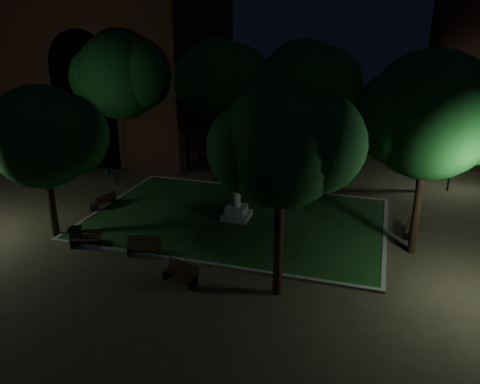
% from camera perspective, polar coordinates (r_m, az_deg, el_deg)
% --- Properties ---
extents(ground, '(80.00, 80.00, 0.00)m').
position_cam_1_polar(ground, '(23.25, -1.91, -5.24)').
color(ground, '#413426').
extents(lawn, '(15.00, 10.00, 0.08)m').
position_cam_1_polar(lawn, '(24.96, -0.41, -3.28)').
color(lawn, '#1B3C18').
rests_on(lawn, ground).
extents(lawn_kerb, '(15.40, 10.40, 0.12)m').
position_cam_1_polar(lawn_kerb, '(24.95, -0.41, -3.24)').
color(lawn_kerb, slate).
rests_on(lawn_kerb, ground).
extents(monument, '(1.40, 1.40, 3.20)m').
position_cam_1_polar(monument, '(24.61, -0.42, -1.32)').
color(monument, '#AFA79F').
rests_on(monument, lawn).
extents(building_main, '(20.00, 12.00, 15.00)m').
position_cam_1_polar(building_main, '(40.68, -17.61, 15.64)').
color(building_main, '#562A1D').
rests_on(building_main, ground).
extents(tree_west, '(5.86, 4.79, 7.35)m').
position_cam_1_polar(tree_west, '(23.32, -22.81, 6.18)').
color(tree_west, black).
rests_on(tree_west, ground).
extents(tree_north_wl, '(5.85, 4.77, 9.07)m').
position_cam_1_polar(tree_north_wl, '(29.08, -2.47, 13.65)').
color(tree_north_wl, black).
rests_on(tree_north_wl, ground).
extents(tree_north_er, '(6.45, 5.26, 9.04)m').
position_cam_1_polar(tree_north_er, '(28.68, 8.01, 12.84)').
color(tree_north_er, black).
rests_on(tree_north_er, ground).
extents(tree_ne, '(4.86, 3.97, 7.19)m').
position_cam_1_polar(tree_ne, '(29.85, 22.30, 9.48)').
color(tree_ne, black).
rests_on(tree_ne, ground).
extents(tree_east, '(6.63, 5.41, 9.01)m').
position_cam_1_polar(tree_east, '(21.05, 22.51, 8.61)').
color(tree_east, black).
rests_on(tree_east, ground).
extents(tree_se, '(5.48, 4.48, 8.16)m').
position_cam_1_polar(tree_se, '(16.29, 5.41, 5.64)').
color(tree_se, black).
rests_on(tree_se, ground).
extents(tree_nw, '(7.00, 5.72, 9.39)m').
position_cam_1_polar(tree_nw, '(32.75, -14.26, 13.55)').
color(tree_nw, black).
rests_on(tree_nw, ground).
extents(tree_far_north, '(5.73, 4.68, 7.77)m').
position_cam_1_polar(tree_far_north, '(33.15, 0.70, 12.31)').
color(tree_far_north, black).
rests_on(tree_far_north, ground).
extents(tree_extra, '(5.11, 4.17, 7.45)m').
position_cam_1_polar(tree_extra, '(29.79, 0.15, 11.26)').
color(tree_extra, black).
rests_on(tree_extra, ground).
extents(lamppost_nw, '(1.18, 0.28, 4.06)m').
position_cam_1_polar(lamppost_nw, '(37.09, -15.12, 8.47)').
color(lamppost_nw, black).
rests_on(lamppost_nw, ground).
extents(lamppost_ne, '(1.18, 0.28, 4.00)m').
position_cam_1_polar(lamppost_ne, '(31.06, 24.65, 5.06)').
color(lamppost_ne, black).
rests_on(lamppost_ne, ground).
extents(bench_near_left, '(1.62, 0.96, 0.84)m').
position_cam_1_polar(bench_near_left, '(21.68, -11.63, -6.50)').
color(bench_near_left, black).
rests_on(bench_near_left, ground).
extents(bench_near_right, '(1.60, 0.91, 0.83)m').
position_cam_1_polar(bench_near_right, '(19.28, -7.19, -9.82)').
color(bench_near_right, black).
rests_on(bench_near_right, ground).
extents(bench_west_near, '(1.50, 0.91, 0.78)m').
position_cam_1_polar(bench_west_near, '(23.12, -18.29, -5.47)').
color(bench_west_near, black).
rests_on(bench_west_near, ground).
extents(bench_left_side, '(0.83, 1.65, 0.87)m').
position_cam_1_polar(bench_left_side, '(27.38, -16.27, -1.11)').
color(bench_left_side, black).
rests_on(bench_left_side, ground).
extents(bench_right_side, '(0.71, 1.46, 0.77)m').
position_cam_1_polar(bench_right_side, '(24.49, 20.15, -4.25)').
color(bench_right_side, black).
rests_on(bench_right_side, ground).
extents(bench_far_side, '(1.91, 1.29, 0.99)m').
position_cam_1_polar(bench_far_side, '(30.35, 7.20, 1.77)').
color(bench_far_side, black).
rests_on(bench_far_side, ground).
extents(trash_bin, '(0.62, 0.62, 0.87)m').
position_cam_1_polar(trash_bin, '(23.45, -19.40, -5.04)').
color(trash_bin, black).
rests_on(trash_bin, ground).
extents(bicycle, '(1.68, 1.34, 0.85)m').
position_cam_1_polar(bicycle, '(32.43, -15.43, 2.32)').
color(bicycle, black).
rests_on(bicycle, ground).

